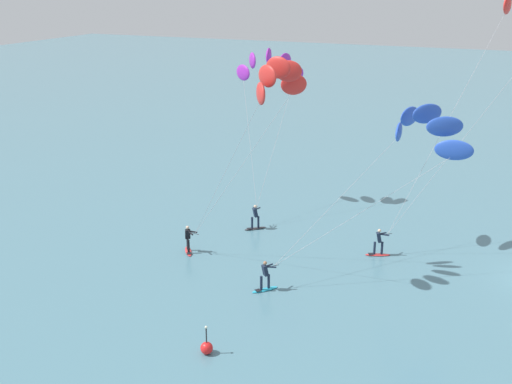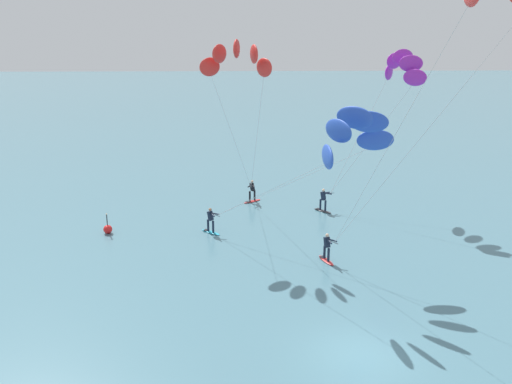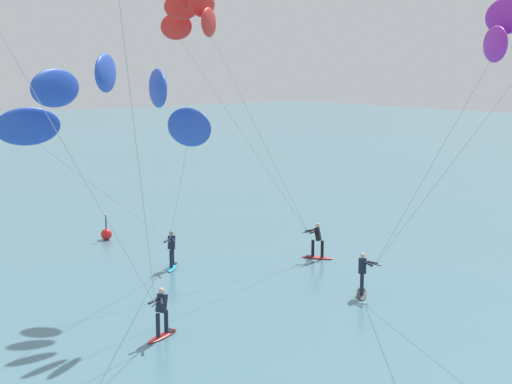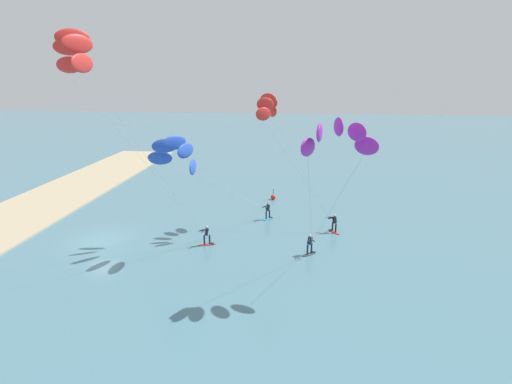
{
  "view_description": "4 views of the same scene",
  "coord_description": "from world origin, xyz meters",
  "px_view_note": "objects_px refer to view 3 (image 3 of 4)",
  "views": [
    {
      "loc": [
        -35.09,
        2.04,
        15.79
      ],
      "look_at": [
        -3.8,
        15.49,
        4.29
      ],
      "focal_mm": 45.08,
      "sensor_mm": 36.0,
      "label": 1
    },
    {
      "loc": [
        -4.78,
        -19.67,
        13.38
      ],
      "look_at": [
        -4.0,
        12.74,
        3.02
      ],
      "focal_mm": 39.18,
      "sensor_mm": 36.0,
      "label": 2
    },
    {
      "loc": [
        19.24,
        -1.91,
        8.75
      ],
      "look_at": [
        -5.1,
        16.97,
        3.29
      ],
      "focal_mm": 49.74,
      "sensor_mm": 36.0,
      "label": 3
    },
    {
      "loc": [
        30.4,
        16.64,
        13.5
      ],
      "look_at": [
        -0.23,
        13.24,
        4.63
      ],
      "focal_mm": 28.64,
      "sensor_mm": 36.0,
      "label": 4
    }
  ],
  "objects_px": {
    "kitesurfer_nearshore": "(199,25)",
    "kitesurfer_mid_water": "(110,109)",
    "kitesurfer_downwind": "(508,41)",
    "marker_buoy": "(106,234)"
  },
  "relations": [
    {
      "from": "kitesurfer_downwind",
      "to": "kitesurfer_mid_water",
      "type": "bearing_deg",
      "value": -115.62
    },
    {
      "from": "kitesurfer_downwind",
      "to": "marker_buoy",
      "type": "height_order",
      "value": "kitesurfer_downwind"
    },
    {
      "from": "kitesurfer_nearshore",
      "to": "kitesurfer_downwind",
      "type": "relative_size",
      "value": 1.08
    },
    {
      "from": "kitesurfer_mid_water",
      "to": "marker_buoy",
      "type": "height_order",
      "value": "kitesurfer_mid_water"
    },
    {
      "from": "kitesurfer_nearshore",
      "to": "kitesurfer_downwind",
      "type": "distance_m",
      "value": 11.9
    },
    {
      "from": "kitesurfer_nearshore",
      "to": "kitesurfer_mid_water",
      "type": "xyz_separation_m",
      "value": [
        5.45,
        -6.67,
        -2.85
      ]
    },
    {
      "from": "kitesurfer_mid_water",
      "to": "marker_buoy",
      "type": "xyz_separation_m",
      "value": [
        -13.83,
        6.34,
        -7.24
      ]
    },
    {
      "from": "kitesurfer_nearshore",
      "to": "marker_buoy",
      "type": "relative_size",
      "value": 8.7
    },
    {
      "from": "kitesurfer_mid_water",
      "to": "kitesurfer_downwind",
      "type": "height_order",
      "value": "kitesurfer_downwind"
    },
    {
      "from": "kitesurfer_downwind",
      "to": "marker_buoy",
      "type": "distance_m",
      "value": 21.98
    }
  ]
}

